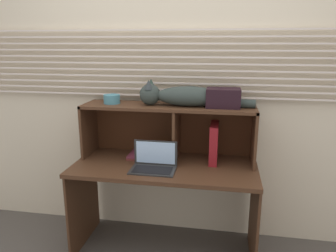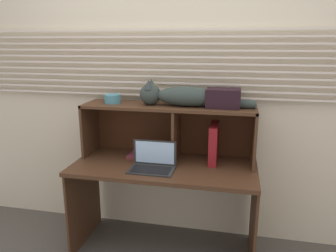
# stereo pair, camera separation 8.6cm
# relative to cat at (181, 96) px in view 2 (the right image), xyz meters

# --- Properties ---
(back_panel_with_blinds) EXTENTS (4.40, 0.08, 2.50)m
(back_panel_with_blinds) POSITION_rel_cat_xyz_m (-0.10, 0.21, 0.04)
(back_panel_with_blinds) COLOR beige
(back_panel_with_blinds) RESTS_ON ground
(desk) EXTENTS (1.36, 0.63, 0.72)m
(desk) POSITION_rel_cat_xyz_m (-0.10, -0.14, -0.64)
(desk) COLOR #472B1A
(desk) RESTS_ON ground
(hutch_shelf_unit) EXTENTS (1.31, 0.32, 0.42)m
(hutch_shelf_unit) POSITION_rel_cat_xyz_m (-0.09, 0.03, -0.20)
(hutch_shelf_unit) COLOR #472B1A
(hutch_shelf_unit) RESTS_ON desk
(cat) EXTENTS (0.86, 0.18, 0.19)m
(cat) POSITION_rel_cat_xyz_m (0.00, 0.00, 0.00)
(cat) COLOR #303A36
(cat) RESTS_ON hutch_shelf_unit
(laptop) EXTENTS (0.32, 0.20, 0.19)m
(laptop) POSITION_rel_cat_xyz_m (-0.16, -0.24, -0.46)
(laptop) COLOR #282828
(laptop) RESTS_ON desk
(binder_upright) EXTENTS (0.06, 0.27, 0.29)m
(binder_upright) POSITION_rel_cat_xyz_m (0.25, 0.00, -0.35)
(binder_upright) COLOR maroon
(binder_upright) RESTS_ON desk
(book_stack) EXTENTS (0.17, 0.24, 0.03)m
(book_stack) POSITION_rel_cat_xyz_m (-0.33, 0.00, -0.48)
(book_stack) COLOR brown
(book_stack) RESTS_ON desk
(small_basket) EXTENTS (0.13, 0.13, 0.07)m
(small_basket) POSITION_rel_cat_xyz_m (-0.54, 0.00, -0.04)
(small_basket) COLOR teal
(small_basket) RESTS_ON hutch_shelf_unit
(storage_box) EXTENTS (0.24, 0.18, 0.14)m
(storage_box) POSITION_rel_cat_xyz_m (0.31, 0.00, -0.01)
(storage_box) COLOR black
(storage_box) RESTS_ON hutch_shelf_unit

